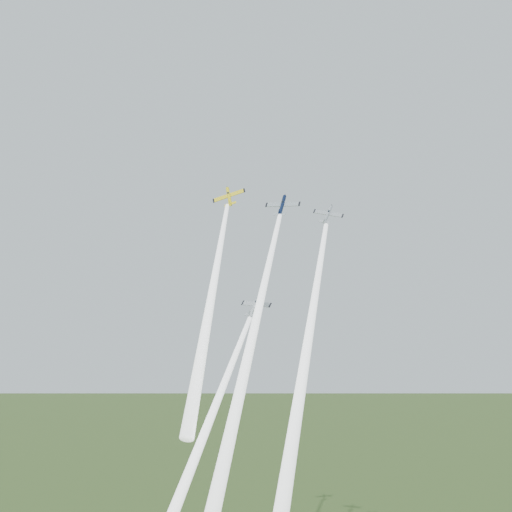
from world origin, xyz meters
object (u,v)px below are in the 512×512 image
Objects in this scene: plane_yellow at (229,196)px; plane_silver_low at (255,305)px; plane_silver_right at (328,214)px; plane_navy at (282,205)px.

plane_silver_low is (16.17, -16.95, -27.88)m from plane_yellow.
plane_navy is at bearing 166.51° from plane_silver_right.
plane_yellow is at bearing 152.07° from plane_navy.
plane_silver_right is 0.96× the size of plane_silver_low.
plane_yellow is 29.85m from plane_silver_right.
plane_navy is at bearing 90.13° from plane_silver_low.
plane_silver_low is (-0.75, -11.44, -22.80)m from plane_navy.
plane_silver_low is (-11.82, -10.73, -19.58)m from plane_silver_right.
plane_yellow is 36.42m from plane_silver_low.
plane_navy is 11.54m from plane_silver_right.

